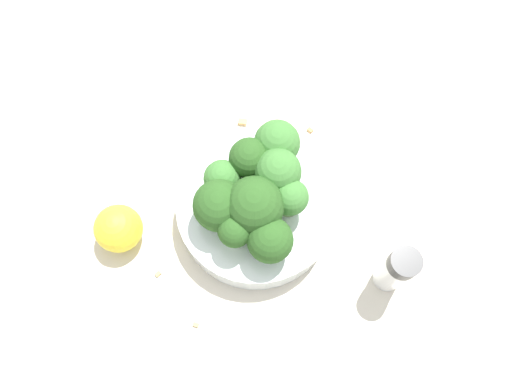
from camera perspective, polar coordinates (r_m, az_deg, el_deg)
The scene contains 17 objects.
ground_plane at distance 0.54m, azimuth 0.00°, elevation -2.57°, with size 3.00×3.00×0.00m, color beige.
bowl at distance 0.53m, azimuth 0.00°, elevation -1.96°, with size 0.16×0.16×0.04m, color silver.
broccoli_floret_0 at distance 0.48m, azimuth 2.50°, elevation 2.22°, with size 0.05×0.05×0.06m.
broccoli_floret_1 at distance 0.47m, azimuth -0.20°, elevation -1.62°, with size 0.06×0.06×0.07m.
broccoli_floret_2 at distance 0.50m, azimuth 2.41°, elevation 5.59°, with size 0.05×0.05×0.06m.
broccoli_floret_3 at distance 0.47m, azimuth -2.96°, elevation -4.28°, with size 0.03×0.03×0.05m.
broccoli_floret_4 at distance 0.49m, azimuth -0.77°, elevation 3.84°, with size 0.04×0.04×0.06m.
broccoli_floret_5 at distance 0.47m, azimuth 1.61°, elevation -5.55°, with size 0.04×0.04×0.05m.
broccoli_floret_6 at distance 0.48m, azimuth -4.19°, elevation -1.60°, with size 0.05×0.05×0.06m.
broccoli_floret_7 at distance 0.48m, azimuth 3.92°, elevation -0.74°, with size 0.04×0.04×0.05m.
broccoli_floret_8 at distance 0.49m, azimuth -3.83°, elevation 1.55°, with size 0.04×0.04×0.04m.
pepper_shaker at distance 0.51m, azimuth 15.76°, elevation -8.42°, with size 0.03×0.03×0.08m.
lemon_wedge at distance 0.53m, azimuth -15.44°, elevation -4.04°, with size 0.05×0.05×0.05m, color yellow.
almond_crumb_0 at distance 0.52m, azimuth -6.49°, elevation -15.05°, with size 0.01×0.00×0.01m, color tan.
almond_crumb_1 at distance 0.53m, azimuth -11.16°, elevation -9.14°, with size 0.01×0.00×0.01m, color tan.
almond_crumb_2 at distance 0.58m, azimuth -1.55°, elevation 8.11°, with size 0.01×0.01×0.01m, color tan.
almond_crumb_3 at distance 0.58m, azimuth 6.21°, elevation 7.10°, with size 0.01×0.00×0.01m, color #AD7F4C.
Camera 1 is at (0.08, -0.15, 0.52)m, focal length 35.00 mm.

